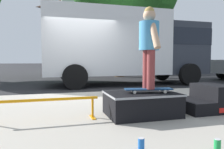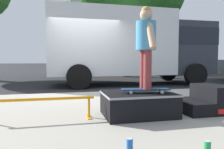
{
  "view_description": "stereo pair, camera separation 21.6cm",
  "coord_description": "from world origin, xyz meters",
  "views": [
    {
      "loc": [
        -1.02,
        -6.54,
        1.03
      ],
      "look_at": [
        0.24,
        -2.06,
        0.72
      ],
      "focal_mm": 34.18,
      "sensor_mm": 36.0,
      "label": 1
    },
    {
      "loc": [
        -0.81,
        -6.6,
        1.03
      ],
      "look_at": [
        0.24,
        -2.06,
        0.72
      ],
      "focal_mm": 34.18,
      "sensor_mm": 36.0,
      "label": 2
    }
  ],
  "objects": [
    {
      "name": "skater_kid",
      "position": [
        0.5,
        -3.35,
        1.35
      ],
      "size": [
        0.32,
        0.68,
        1.33
      ],
      "color": "brown",
      "rests_on": "skateboard"
    },
    {
      "name": "grind_rail",
      "position": [
        -1.14,
        -3.24,
        0.38
      ],
      "size": [
        1.61,
        0.28,
        0.34
      ],
      "color": "orange",
      "rests_on": "sidewalk_slab"
    },
    {
      "name": "house_behind",
      "position": [
        4.31,
        14.74,
        4.24
      ],
      "size": [
        9.54,
        8.22,
        8.4
      ],
      "color": "silver",
      "rests_on": "ground"
    },
    {
      "name": "kicker_ramp",
      "position": [
        1.67,
        -3.31,
        0.31
      ],
      "size": [
        0.86,
        0.77,
        0.47
      ],
      "color": "black",
      "rests_on": "sidewalk_slab"
    },
    {
      "name": "skate_box",
      "position": [
        0.4,
        -3.31,
        0.32
      ],
      "size": [
        1.16,
        0.82,
        0.38
      ],
      "color": "black",
      "rests_on": "sidewalk_slab"
    },
    {
      "name": "soda_can_b",
      "position": [
        0.56,
        -4.83,
        0.18
      ],
      "size": [
        0.07,
        0.07,
        0.13
      ],
      "color": "#198C3F",
      "rests_on": "sidewalk_slab"
    },
    {
      "name": "box_truck",
      "position": [
        2.12,
        2.2,
        1.7
      ],
      "size": [
        6.91,
        2.63,
        3.05
      ],
      "color": "silver",
      "rests_on": "ground"
    },
    {
      "name": "skateboard",
      "position": [
        0.5,
        -3.35,
        0.56
      ],
      "size": [
        0.8,
        0.33,
        0.07
      ],
      "color": "navy",
      "rests_on": "skate_box"
    },
    {
      "name": "ground_plane",
      "position": [
        0.0,
        0.0,
        0.0
      ],
      "size": [
        140.0,
        140.0,
        0.0
      ],
      "primitive_type": "plane",
      "color": "black"
    },
    {
      "name": "sidewalk_slab",
      "position": [
        0.0,
        -3.0,
        0.06
      ],
      "size": [
        50.0,
        5.0,
        0.12
      ],
      "primitive_type": "cube",
      "color": "#A8A093",
      "rests_on": "ground"
    },
    {
      "name": "soda_can",
      "position": [
        -0.16,
        -4.59,
        0.18
      ],
      "size": [
        0.07,
        0.07,
        0.13
      ],
      "color": "#1959B2",
      "rests_on": "sidewalk_slab"
    }
  ]
}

